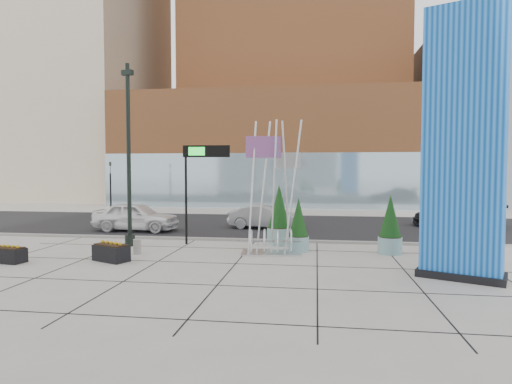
# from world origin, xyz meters

# --- Properties ---
(ground) EXTENTS (160.00, 160.00, 0.00)m
(ground) POSITION_xyz_m (0.00, 0.00, 0.00)
(ground) COLOR #9E9991
(ground) RESTS_ON ground
(street_asphalt) EXTENTS (80.00, 12.00, 0.02)m
(street_asphalt) POSITION_xyz_m (0.00, 10.00, 0.01)
(street_asphalt) COLOR black
(street_asphalt) RESTS_ON ground
(curb_edge) EXTENTS (80.00, 0.30, 0.12)m
(curb_edge) POSITION_xyz_m (0.00, 4.00, 0.06)
(curb_edge) COLOR gray
(curb_edge) RESTS_ON ground
(tower_podium) EXTENTS (34.00, 10.00, 11.00)m
(tower_podium) POSITION_xyz_m (1.00, 27.00, 5.50)
(tower_podium) COLOR #9D582D
(tower_podium) RESTS_ON ground
(tower_glass_front) EXTENTS (34.00, 0.60, 5.00)m
(tower_glass_front) POSITION_xyz_m (1.00, 22.20, 2.50)
(tower_glass_front) COLOR #8CA5B2
(tower_glass_front) RESTS_ON ground
(building_beige_left) EXTENTS (18.00, 20.00, 34.00)m
(building_beige_left) POSITION_xyz_m (-26.00, 34.00, 17.00)
(building_beige_left) COLOR tan
(building_beige_left) RESTS_ON ground
(blue_pylon) EXTENTS (2.83, 2.12, 8.62)m
(blue_pylon) POSITION_xyz_m (8.56, -2.09, 4.16)
(blue_pylon) COLOR #0B4AAC
(blue_pylon) RESTS_ON ground
(lamp_post) EXTENTS (0.54, 0.45, 8.26)m
(lamp_post) POSITION_xyz_m (-4.49, 1.98, 3.38)
(lamp_post) COLOR black
(lamp_post) RESTS_ON ground
(public_art_sculpture) EXTENTS (2.53, 1.41, 5.53)m
(public_art_sculpture) POSITION_xyz_m (2.12, 1.08, 1.45)
(public_art_sculpture) COLOR silver
(public_art_sculpture) RESTS_ON ground
(concrete_bollard) EXTENTS (0.32, 0.32, 0.62)m
(concrete_bollard) POSITION_xyz_m (-3.37, 0.21, 0.31)
(concrete_bollard) COLOR gray
(concrete_bollard) RESTS_ON ground
(overhead_street_sign) EXTENTS (2.18, 0.31, 4.61)m
(overhead_street_sign) POSITION_xyz_m (-1.29, 2.80, 3.96)
(overhead_street_sign) COLOR black
(overhead_street_sign) RESTS_ON ground
(round_planter_east) EXTENTS (0.99, 0.99, 2.46)m
(round_planter_east) POSITION_xyz_m (7.00, 1.80, 1.17)
(round_planter_east) COLOR #7FA9AC
(round_planter_east) RESTS_ON ground
(round_planter_mid) EXTENTS (0.91, 0.91, 2.28)m
(round_planter_mid) POSITION_xyz_m (3.20, 1.80, 1.08)
(round_planter_mid) COLOR #7FA9AC
(round_planter_mid) RESTS_ON ground
(round_planter_west) EXTENTS (1.12, 1.12, 2.81)m
(round_planter_west) POSITION_xyz_m (2.24, 3.30, 1.33)
(round_planter_west) COLOR #7FA9AC
(round_planter_west) RESTS_ON ground
(box_planter_north) EXTENTS (1.33, 0.80, 0.69)m
(box_planter_north) POSITION_xyz_m (-7.50, -2.00, 0.32)
(box_planter_north) COLOR black
(box_planter_north) RESTS_ON ground
(box_planter_south) EXTENTS (1.57, 1.23, 0.77)m
(box_planter_south) POSITION_xyz_m (-3.80, -1.20, 0.36)
(box_planter_south) COLOR black
(box_planter_south) RESTS_ON ground
(car_white_west) EXTENTS (4.88, 2.12, 1.64)m
(car_white_west) POSITION_xyz_m (-6.20, 6.51, 0.82)
(car_white_west) COLOR white
(car_white_west) RESTS_ON ground
(car_silver_mid) EXTENTS (4.35, 1.98, 1.39)m
(car_silver_mid) POSITION_xyz_m (0.93, 8.50, 0.69)
(car_silver_mid) COLOR #9D9FA4
(car_silver_mid) RESTS_ON ground
(car_dark_east) EXTENTS (5.29, 2.58, 1.48)m
(car_dark_east) POSITION_xyz_m (12.44, 10.88, 0.74)
(car_dark_east) COLOR black
(car_dark_east) RESTS_ON ground
(traffic_signal) EXTENTS (0.15, 0.18, 4.10)m
(traffic_signal) POSITION_xyz_m (-12.00, 15.00, 2.30)
(traffic_signal) COLOR black
(traffic_signal) RESTS_ON ground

